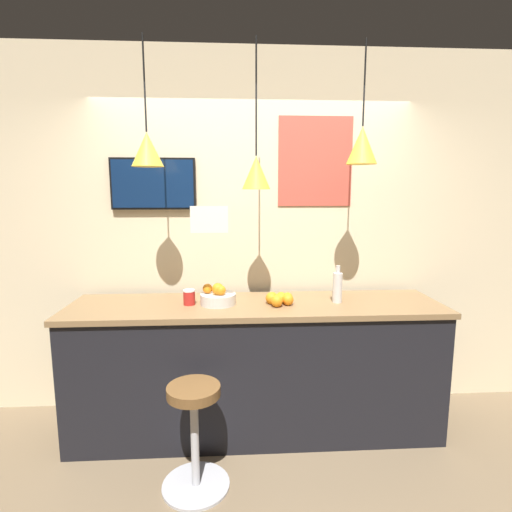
{
  "coord_description": "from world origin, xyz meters",
  "views": [
    {
      "loc": [
        -0.17,
        -2.15,
        1.78
      ],
      "look_at": [
        0.0,
        0.66,
        1.34
      ],
      "focal_mm": 28.0,
      "sensor_mm": 36.0,
      "label": 1
    }
  ],
  "objects_px": {
    "bar_stool": "(194,426)",
    "spread_jar": "(189,297)",
    "fruit_bowl": "(218,297)",
    "juice_bottle": "(337,287)",
    "mounted_tv": "(153,184)"
  },
  "relations": [
    {
      "from": "bar_stool",
      "to": "fruit_bowl",
      "type": "distance_m",
      "value": 0.88
    },
    {
      "from": "bar_stool",
      "to": "fruit_bowl",
      "type": "relative_size",
      "value": 2.57
    },
    {
      "from": "spread_jar",
      "to": "juice_bottle",
      "type": "bearing_deg",
      "value": -0.0
    },
    {
      "from": "bar_stool",
      "to": "spread_jar",
      "type": "distance_m",
      "value": 0.87
    },
    {
      "from": "mounted_tv",
      "to": "juice_bottle",
      "type": "bearing_deg",
      "value": -16.15
    },
    {
      "from": "bar_stool",
      "to": "juice_bottle",
      "type": "height_order",
      "value": "juice_bottle"
    },
    {
      "from": "juice_bottle",
      "to": "spread_jar",
      "type": "bearing_deg",
      "value": 180.0
    },
    {
      "from": "bar_stool",
      "to": "mounted_tv",
      "type": "distance_m",
      "value": 1.8
    },
    {
      "from": "juice_bottle",
      "to": "mounted_tv",
      "type": "xyz_separation_m",
      "value": [
        -1.38,
        0.4,
        0.75
      ]
    },
    {
      "from": "spread_jar",
      "to": "mounted_tv",
      "type": "bearing_deg",
      "value": 126.89
    },
    {
      "from": "fruit_bowl",
      "to": "juice_bottle",
      "type": "height_order",
      "value": "juice_bottle"
    },
    {
      "from": "spread_jar",
      "to": "mounted_tv",
      "type": "distance_m",
      "value": 0.95
    },
    {
      "from": "juice_bottle",
      "to": "mounted_tv",
      "type": "relative_size",
      "value": 0.42
    },
    {
      "from": "juice_bottle",
      "to": "spread_jar",
      "type": "distance_m",
      "value": 1.08
    },
    {
      "from": "bar_stool",
      "to": "fruit_bowl",
      "type": "height_order",
      "value": "fruit_bowl"
    }
  ]
}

